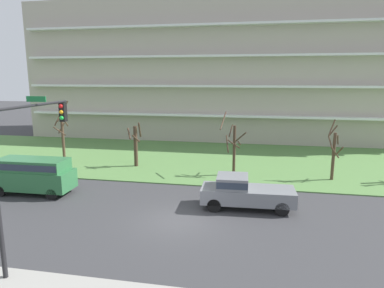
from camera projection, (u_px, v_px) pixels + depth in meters
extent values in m
plane|color=#38383A|center=(178.00, 221.00, 18.39)|extent=(160.00, 160.00, 0.00)
cube|color=#547F42|center=(212.00, 159.00, 31.87)|extent=(80.00, 16.00, 0.08)
cube|color=#B2A899|center=(227.00, 72.00, 43.72)|extent=(48.44, 11.86, 16.47)
cube|color=white|center=(221.00, 116.00, 38.52)|extent=(46.50, 0.90, 0.24)
cube|color=white|center=(221.00, 86.00, 37.88)|extent=(46.50, 0.90, 0.24)
cube|color=white|center=(222.00, 56.00, 37.25)|extent=(46.50, 0.90, 0.24)
cube|color=white|center=(222.00, 24.00, 36.61)|extent=(46.50, 0.90, 0.24)
cylinder|color=#4C3828|center=(63.00, 138.00, 30.31)|extent=(0.24, 0.24, 4.47)
cylinder|color=#4C3828|center=(58.00, 118.00, 30.19)|extent=(0.46, 0.92, 1.37)
cylinder|color=#4C3828|center=(59.00, 131.00, 29.65)|extent=(1.13, 0.21, 0.81)
cylinder|color=#4C3828|center=(66.00, 123.00, 30.00)|extent=(0.17, 0.80, 0.76)
cylinder|color=#4C3828|center=(61.00, 128.00, 30.37)|extent=(0.55, 0.55, 0.96)
cylinder|color=#4C3828|center=(63.00, 111.00, 30.35)|extent=(1.11, 0.41, 1.88)
cylinder|color=#423023|center=(136.00, 147.00, 29.04)|extent=(0.32, 0.32, 3.54)
cylinder|color=#423023|center=(129.00, 134.00, 28.64)|extent=(0.71, 1.05, 0.86)
cylinder|color=#423023|center=(140.00, 130.00, 28.75)|extent=(0.29, 0.90, 1.35)
cylinder|color=#423023|center=(136.00, 139.00, 28.63)|extent=(0.66, 0.47, 0.70)
cylinder|color=#423023|center=(234.00, 151.00, 26.41)|extent=(0.22, 0.22, 3.96)
cylinder|color=#423023|center=(239.00, 143.00, 26.14)|extent=(0.26, 0.82, 0.48)
cylinder|color=#423023|center=(234.00, 144.00, 25.84)|extent=(0.98, 0.15, 0.68)
cylinder|color=#423023|center=(231.00, 131.00, 26.26)|extent=(0.32, 0.72, 0.91)
cylinder|color=#423023|center=(227.00, 144.00, 26.27)|extent=(0.37, 1.17, 1.22)
cylinder|color=#423023|center=(223.00, 120.00, 26.24)|extent=(0.35, 1.87, 1.24)
cylinder|color=#423023|center=(240.00, 138.00, 26.63)|extent=(1.09, 0.87, 1.08)
cylinder|color=#4C3828|center=(333.00, 157.00, 25.13)|extent=(0.23, 0.23, 3.62)
cylinder|color=#4C3828|center=(335.00, 153.00, 24.78)|extent=(0.66, 0.19, 0.82)
cylinder|color=#4C3828|center=(330.00, 142.00, 24.90)|extent=(0.29, 0.73, 0.84)
cylinder|color=#4C3828|center=(339.00, 151.00, 25.09)|extent=(0.36, 0.93, 0.83)
cylinder|color=#4C3828|center=(333.00, 131.00, 25.05)|extent=(0.67, 0.32, 0.80)
cylinder|color=#4C3828|center=(332.00, 128.00, 24.98)|extent=(0.59, 0.58, 1.19)
cylinder|color=#4C3828|center=(338.00, 140.00, 24.78)|extent=(0.27, 0.51, 0.75)
cube|color=slate|center=(248.00, 195.00, 19.98)|extent=(5.48, 2.21, 0.85)
cube|color=slate|center=(232.00, 181.00, 19.96)|extent=(1.87, 1.91, 0.70)
cube|color=#2D3847|center=(232.00, 181.00, 19.96)|extent=(1.84, 1.95, 0.38)
cylinder|color=black|center=(214.00, 205.00, 19.47)|extent=(0.81, 0.25, 0.80)
cylinder|color=black|center=(216.00, 195.00, 21.20)|extent=(0.81, 0.25, 0.80)
cylinder|color=black|center=(282.00, 209.00, 18.93)|extent=(0.81, 0.25, 0.80)
cylinder|color=black|center=(279.00, 198.00, 20.65)|extent=(0.81, 0.25, 0.80)
cube|color=#2D6B3D|center=(34.00, 179.00, 22.49)|extent=(5.23, 2.09, 1.25)
cube|color=#2D6B3D|center=(32.00, 164.00, 22.30)|extent=(4.63, 1.92, 0.75)
cube|color=#2D3847|center=(32.00, 164.00, 22.30)|extent=(4.54, 1.96, 0.41)
cylinder|color=black|center=(0.00, 191.00, 22.05)|extent=(0.72, 0.23, 0.72)
cylinder|color=black|center=(19.00, 183.00, 23.77)|extent=(0.72, 0.23, 0.72)
cylinder|color=black|center=(52.00, 194.00, 21.45)|extent=(0.72, 0.23, 0.72)
cylinder|color=black|center=(67.00, 185.00, 23.17)|extent=(0.72, 0.23, 0.72)
cylinder|color=black|center=(33.00, 105.00, 14.14)|extent=(0.12, 5.02, 0.12)
cube|color=black|center=(63.00, 112.00, 16.36)|extent=(0.28, 0.28, 0.90)
sphere|color=red|center=(61.00, 106.00, 16.16)|extent=(0.20, 0.20, 0.20)
sphere|color=#F2A519|center=(61.00, 112.00, 16.21)|extent=(0.20, 0.20, 0.20)
sphere|color=green|center=(62.00, 118.00, 16.27)|extent=(0.20, 0.20, 0.20)
cube|color=#197238|center=(36.00, 99.00, 14.33)|extent=(0.90, 0.04, 0.24)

